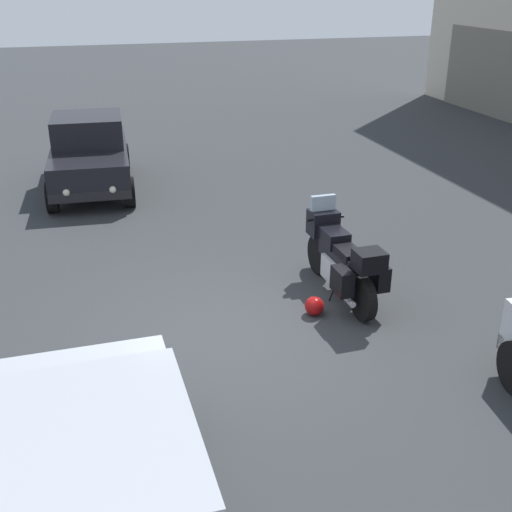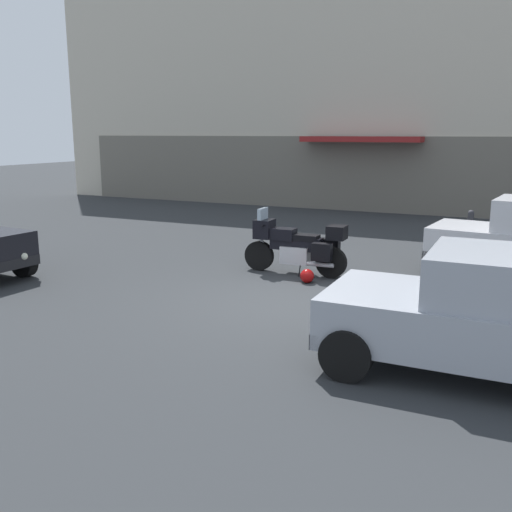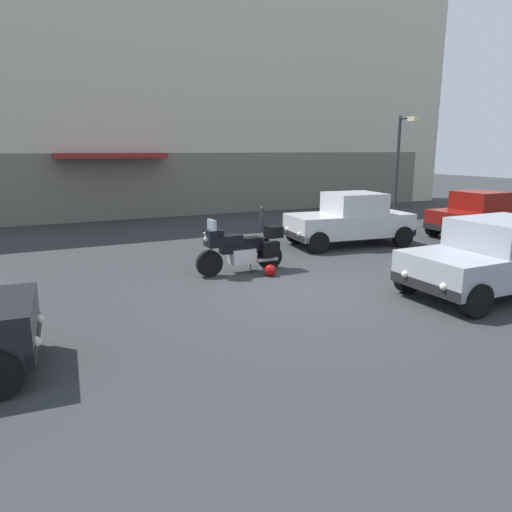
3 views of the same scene
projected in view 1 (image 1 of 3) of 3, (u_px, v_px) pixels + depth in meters
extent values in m
plane|color=#2D3033|center=(225.00, 337.00, 8.70)|extent=(80.00, 80.00, 0.00)
cylinder|color=black|center=(319.00, 255.00, 10.44)|extent=(0.64, 0.15, 0.64)
cylinder|color=black|center=(363.00, 299.00, 9.03)|extent=(0.64, 0.15, 0.64)
cylinder|color=#B7B7BC|center=(320.00, 230.00, 10.25)|extent=(0.33, 0.08, 0.68)
cube|color=#B7B7BC|center=(341.00, 270.00, 9.66)|extent=(0.61, 0.41, 0.36)
cube|color=black|center=(342.00, 256.00, 9.56)|extent=(1.11, 0.30, 0.28)
cube|color=black|center=(334.00, 237.00, 9.75)|extent=(0.53, 0.35, 0.24)
cube|color=black|center=(348.00, 252.00, 9.33)|extent=(0.57, 0.31, 0.12)
cube|color=black|center=(323.00, 223.00, 10.10)|extent=(0.37, 0.45, 0.40)
cube|color=#8C9EAD|center=(323.00, 204.00, 10.01)|extent=(0.09, 0.40, 0.28)
sphere|color=#EAEACC|center=(319.00, 219.00, 10.25)|extent=(0.14, 0.14, 0.14)
cylinder|color=black|center=(325.00, 218.00, 9.99)|extent=(0.05, 0.62, 0.04)
cylinder|color=#B7B7BC|center=(345.00, 296.00, 9.13)|extent=(0.55, 0.10, 0.09)
cube|color=black|center=(342.00, 281.00, 8.95)|extent=(0.40, 0.21, 0.36)
cube|color=black|center=(378.00, 276.00, 9.11)|extent=(0.40, 0.21, 0.36)
cube|color=black|center=(369.00, 261.00, 8.69)|extent=(0.37, 0.41, 0.28)
cylinder|color=black|center=(333.00, 292.00, 9.59)|extent=(0.03, 0.13, 0.29)
sphere|color=#990C0C|center=(314.00, 306.00, 9.21)|extent=(0.28, 0.28, 0.28)
cube|color=black|center=(90.00, 160.00, 14.42)|extent=(3.90, 1.88, 0.68)
cube|color=black|center=(87.00, 130.00, 14.29)|extent=(1.69, 1.61, 0.64)
cube|color=#8C9EAD|center=(87.00, 138.00, 13.62)|extent=(0.15, 1.39, 0.54)
cube|color=#8C9EAD|center=(88.00, 123.00, 14.96)|extent=(0.15, 1.39, 0.51)
cube|color=black|center=(90.00, 196.00, 12.87)|extent=(0.23, 1.64, 0.20)
cube|color=black|center=(92.00, 151.00, 16.17)|extent=(0.23, 1.64, 0.20)
cylinder|color=black|center=(129.00, 192.00, 13.42)|extent=(0.65, 0.26, 0.64)
cylinder|color=black|center=(52.00, 197.00, 13.11)|extent=(0.65, 0.26, 0.64)
cylinder|color=black|center=(124.00, 157.00, 16.01)|extent=(0.65, 0.26, 0.64)
cylinder|color=black|center=(60.00, 160.00, 15.70)|extent=(0.65, 0.26, 0.64)
sphere|color=silver|center=(113.00, 190.00, 12.86)|extent=(0.14, 0.14, 0.14)
sphere|color=silver|center=(66.00, 193.00, 12.68)|extent=(0.14, 0.14, 0.14)
cube|color=#9EA3AD|center=(85.00, 468.00, 4.61)|extent=(1.91, 1.63, 0.60)
cube|color=#8C9EAD|center=(80.00, 396.00, 5.40)|extent=(0.07, 1.50, 0.51)
cube|color=black|center=(83.00, 393.00, 6.83)|extent=(0.13, 1.76, 0.20)
cylinder|color=black|center=(168.00, 409.00, 6.74)|extent=(0.64, 0.22, 0.64)
sphere|color=silver|center=(34.00, 389.00, 6.70)|extent=(0.14, 0.14, 0.14)
sphere|color=silver|center=(128.00, 374.00, 6.95)|extent=(0.14, 0.14, 0.14)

